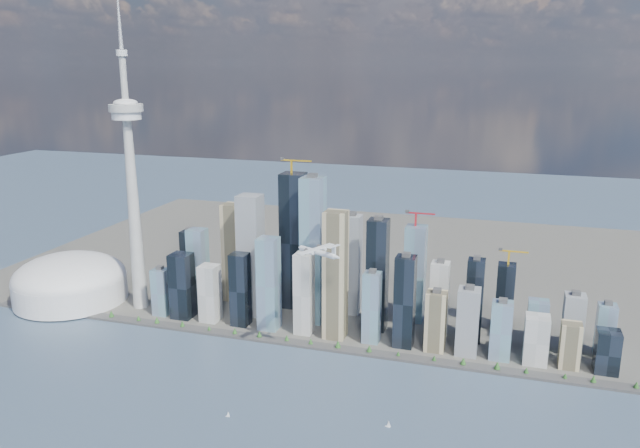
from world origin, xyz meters
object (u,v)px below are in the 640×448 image
(needle_tower, at_px, (131,179))
(dome_stadium, at_px, (70,281))
(sailboat_west, at_px, (228,415))
(airplane, at_px, (318,252))
(sailboat_east, at_px, (388,425))

(needle_tower, distance_m, dome_stadium, 241.40)
(needle_tower, bearing_deg, sailboat_west, -42.67)
(dome_stadium, xyz_separation_m, airplane, (515.03, -121.35, 138.27))
(airplane, bearing_deg, needle_tower, -174.78)
(airplane, bearing_deg, dome_stadium, -168.74)
(dome_stadium, distance_m, sailboat_east, 681.23)
(sailboat_east, bearing_deg, airplane, 146.37)
(needle_tower, xyz_separation_m, sailboat_west, (303.88, -280.12, -233.20))
(needle_tower, distance_m, sailboat_west, 474.54)
(needle_tower, relative_size, sailboat_west, 66.85)
(airplane, relative_size, sailboat_west, 8.68)
(dome_stadium, distance_m, sailboat_west, 520.91)
(needle_tower, height_order, sailboat_east, needle_tower)
(dome_stadium, bearing_deg, needle_tower, 4.09)
(sailboat_east, bearing_deg, sailboat_west, -160.84)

